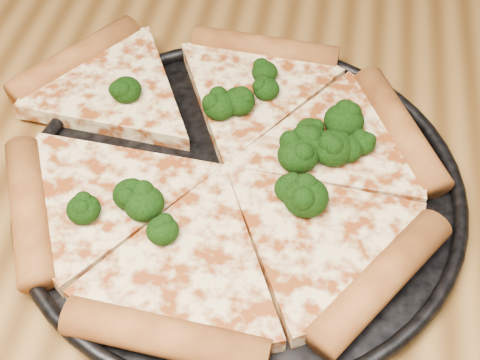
# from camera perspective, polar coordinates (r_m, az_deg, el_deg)

# --- Properties ---
(dining_table) EXTENTS (1.20, 0.90, 0.75)m
(dining_table) POSITION_cam_1_polar(r_m,az_deg,el_deg) (0.60, -11.00, -14.13)
(dining_table) COLOR brown
(dining_table) RESTS_ON ground
(pizza_pan) EXTENTS (0.37, 0.37, 0.02)m
(pizza_pan) POSITION_cam_1_polar(r_m,az_deg,el_deg) (0.56, 0.00, -0.55)
(pizza_pan) COLOR black
(pizza_pan) RESTS_ON dining_table
(pizza) EXTENTS (0.41, 0.36, 0.03)m
(pizza) POSITION_cam_1_polar(r_m,az_deg,el_deg) (0.56, -1.87, 1.48)
(pizza) COLOR #F9D998
(pizza) RESTS_ON pizza_pan
(broccoli_florets) EXTENTS (0.24, 0.22, 0.03)m
(broccoli_florets) POSITION_cam_1_polar(r_m,az_deg,el_deg) (0.55, 1.90, 2.70)
(broccoli_florets) COLOR black
(broccoli_florets) RESTS_ON pizza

